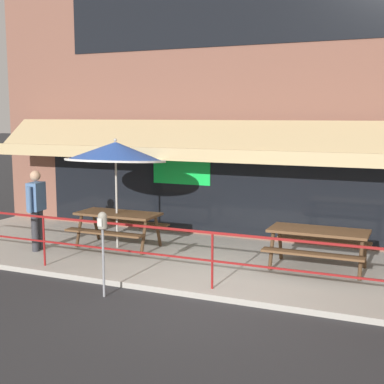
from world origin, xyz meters
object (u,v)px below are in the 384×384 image
(parking_meter_near, at_px, (103,228))
(picnic_table_left, at_px, (118,220))
(picnic_table_centre, at_px, (318,238))
(patio_umbrella_left, at_px, (116,152))
(pedestrian_walking, at_px, (37,206))

(parking_meter_near, bearing_deg, picnic_table_left, 116.66)
(picnic_table_centre, xyz_separation_m, patio_umbrella_left, (-4.31, -0.05, 1.47))
(picnic_table_left, bearing_deg, patio_umbrella_left, -90.00)
(patio_umbrella_left, xyz_separation_m, parking_meter_near, (1.32, -2.57, -1.03))
(patio_umbrella_left, distance_m, parking_meter_near, 3.07)
(picnic_table_left, relative_size, patio_umbrella_left, 0.76)
(patio_umbrella_left, distance_m, pedestrian_walking, 2.02)
(picnic_table_left, xyz_separation_m, pedestrian_walking, (-1.44, -0.91, 0.35))
(picnic_table_centre, height_order, parking_meter_near, parking_meter_near)
(picnic_table_left, distance_m, parking_meter_near, 2.97)
(picnic_table_left, relative_size, pedestrian_walking, 1.05)
(pedestrian_walking, distance_m, parking_meter_near, 3.25)
(picnic_table_left, xyz_separation_m, parking_meter_near, (1.32, -2.63, 0.44))
(pedestrian_walking, relative_size, parking_meter_near, 1.20)
(pedestrian_walking, bearing_deg, picnic_table_centre, 9.00)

